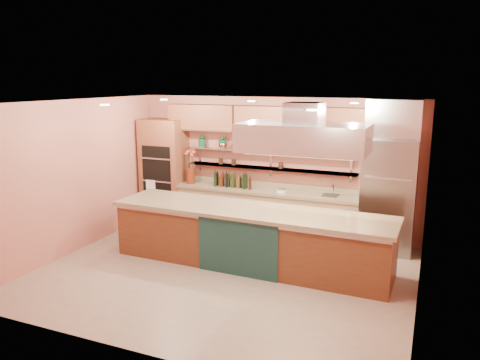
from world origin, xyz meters
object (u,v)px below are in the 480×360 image
at_px(copper_kettle, 236,145).
at_px(island, 250,237).
at_px(refrigerator, 388,196).
at_px(kitchen_scale, 282,190).
at_px(green_canister, 254,145).
at_px(flower_vase, 191,176).

bearing_deg(copper_kettle, island, -60.72).
relative_size(refrigerator, kitchen_scale, 13.04).
height_order(island, copper_kettle, copper_kettle).
bearing_deg(green_canister, flower_vase, -171.04).
height_order(refrigerator, green_canister, refrigerator).
bearing_deg(kitchen_scale, refrigerator, -9.76).
distance_m(refrigerator, copper_kettle, 3.23).
distance_m(refrigerator, green_canister, 2.85).
height_order(island, kitchen_scale, kitchen_scale).
xyz_separation_m(island, flower_vase, (-2.03, 1.64, 0.59)).
bearing_deg(copper_kettle, refrigerator, -4.19).
relative_size(kitchen_scale, green_canister, 0.84).
bearing_deg(kitchen_scale, green_canister, 152.75).
distance_m(refrigerator, island, 2.71).
relative_size(island, green_canister, 24.93).
xyz_separation_m(copper_kettle, green_canister, (0.41, 0.00, 0.02)).
distance_m(flower_vase, kitchen_scale, 2.08).
height_order(flower_vase, green_canister, green_canister).
bearing_deg(refrigerator, green_canister, 175.19).
height_order(refrigerator, island, refrigerator).
distance_m(refrigerator, flower_vase, 4.13).
distance_m(island, copper_kettle, 2.50).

